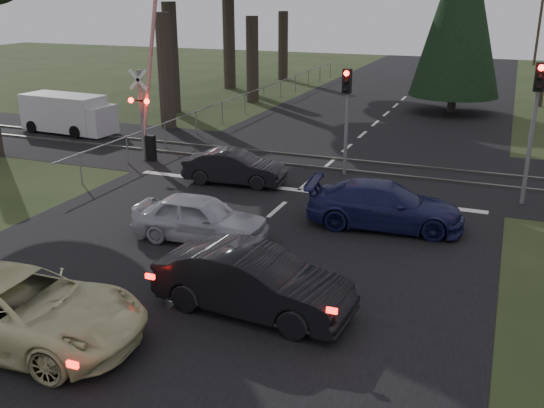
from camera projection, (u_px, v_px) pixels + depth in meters
The scene contains 18 objects.
ground at pixel (188, 287), 14.64m from camera, with size 120.00×120.00×0.00m, color #253417.
road at pixel (314, 177), 23.43m from camera, with size 14.00×100.00×0.01m, color black.
rail_corridor at pixel (329, 164), 25.19m from camera, with size 120.00×8.00×0.01m, color black.
stop_line at pixel (299, 190), 21.84m from camera, with size 13.00×0.35×0.00m, color silver.
rail_near at pixel (323, 168), 24.47m from camera, with size 120.00×0.12×0.10m, color #59544C.
rail_far at pixel (334, 159), 25.87m from camera, with size 120.00×0.12×0.10m, color #59544C.
crossing_signal at pixel (146, 113), 25.08m from camera, with size 1.62×0.38×6.96m.
traffic_signal_right at pixel (537, 107), 19.27m from camera, with size 0.68×0.48×4.70m.
traffic_signal_center at pixel (346, 104), 22.76m from camera, with size 0.32×0.48×4.10m.
utility_pole_far at pixel (541, 15), 58.49m from camera, with size 1.80×0.26×9.00m.
conifer_tree at pixel (461, 7), 34.31m from camera, with size 5.20×5.20×11.00m.
fence_left at pixel (255, 109), 37.11m from camera, with size 0.10×36.00×1.20m, color slate, non-canonical shape.
cream_coupe at pixel (18, 309), 12.16m from camera, with size 2.44×5.28×1.47m, color beige.
dark_hatchback at pixel (253, 282), 13.29m from camera, with size 1.55×4.43×1.46m, color black.
silver_car at pixel (200, 218), 17.25m from camera, with size 1.58×3.92×1.34m, color #ABACB4.
blue_sedan at pixel (385, 205), 18.25m from camera, with size 1.91×4.70×1.37m, color #181B48.
dark_car_far at pixel (235, 168), 22.43m from camera, with size 1.31×3.76×1.24m, color black.
white_van at pixel (70, 114), 30.56m from camera, with size 5.01×2.16×1.92m.
Camera 1 is at (6.70, -11.51, 6.72)m, focal length 40.00 mm.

